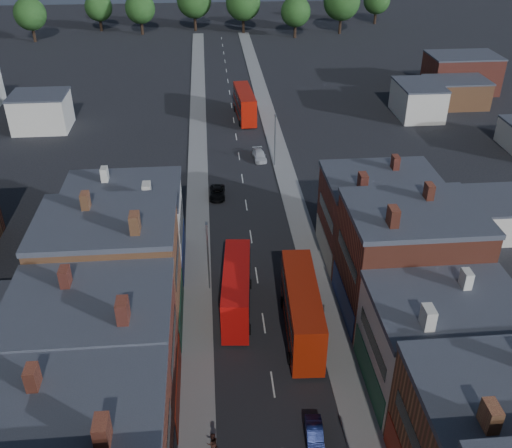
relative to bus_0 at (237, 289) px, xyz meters
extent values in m
cube|color=gray|center=(-4.01, 23.69, -2.57)|extent=(3.00, 200.00, 0.12)
cube|color=gray|center=(8.99, 23.69, -2.57)|extent=(3.00, 200.00, 0.12)
cylinder|color=slate|center=(-2.71, 3.69, 1.37)|extent=(0.16, 0.16, 8.00)
cube|color=slate|center=(-2.71, 3.69, 5.37)|extent=(0.25, 0.70, 0.25)
cylinder|color=slate|center=(7.69, 33.69, 1.37)|extent=(0.16, 0.16, 8.00)
cube|color=slate|center=(7.69, 33.69, 5.37)|extent=(0.25, 0.70, 0.25)
cube|color=red|center=(0.00, 0.00, -0.01)|extent=(3.53, 11.45, 4.51)
cube|color=black|center=(0.00, 0.00, -0.88)|extent=(3.51, 10.56, 0.92)
cube|color=black|center=(0.00, 0.00, 1.06)|extent=(3.51, 10.56, 0.92)
cylinder|color=black|center=(-1.59, -3.48, -2.11)|extent=(0.40, 1.05, 1.02)
cylinder|color=black|center=(0.96, -3.70, -2.11)|extent=(0.40, 1.05, 1.02)
cylinder|color=black|center=(-0.96, 3.70, -2.11)|extent=(0.40, 1.05, 1.02)
cylinder|color=black|center=(1.59, 3.48, -2.11)|extent=(0.40, 1.05, 1.02)
cube|color=#B1210A|center=(5.90, -3.96, 0.28)|extent=(3.40, 12.65, 5.02)
cube|color=black|center=(5.90, -3.96, -0.69)|extent=(3.41, 11.65, 1.03)
cube|color=black|center=(5.90, -3.96, 1.48)|extent=(3.41, 11.65, 1.03)
cylinder|color=black|center=(4.30, -7.91, -2.06)|extent=(0.39, 1.15, 1.14)
cylinder|color=black|center=(7.15, -8.04, -2.06)|extent=(0.39, 1.15, 1.14)
cylinder|color=black|center=(4.65, 0.11, -2.06)|extent=(0.39, 1.15, 1.14)
cylinder|color=black|center=(7.50, -0.02, -2.06)|extent=(0.39, 1.15, 1.14)
cube|color=#A11307|center=(4.58, 54.44, 0.17)|extent=(3.49, 12.19, 4.82)
cube|color=black|center=(4.58, 54.44, -0.77)|extent=(3.49, 11.23, 0.99)
cube|color=black|center=(4.58, 54.44, 1.31)|extent=(3.49, 11.23, 0.99)
cylinder|color=black|center=(3.45, 50.51, -2.08)|extent=(0.40, 1.11, 1.09)
cylinder|color=black|center=(6.19, 50.69, -2.08)|extent=(0.40, 1.11, 1.09)
cylinder|color=black|center=(2.97, 58.20, -2.08)|extent=(0.40, 1.11, 1.09)
cylinder|color=black|center=(5.70, 58.38, -2.08)|extent=(0.40, 1.11, 1.09)
imported|color=navy|center=(5.06, -16.28, -2.02)|extent=(1.57, 3.78, 1.22)
imported|color=black|center=(-1.31, 24.37, -1.99)|extent=(2.25, 4.62, 1.26)
imported|color=silver|center=(5.59, 36.25, -1.97)|extent=(2.16, 4.62, 1.31)
imported|color=#3B1E17|center=(-2.81, -16.66, -1.58)|extent=(0.98, 0.67, 1.85)
imported|color=#5D5850|center=(8.33, -2.18, -1.67)|extent=(0.73, 1.07, 1.67)
camera|label=1|loc=(-1.98, -45.07, 34.56)|focal=40.00mm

